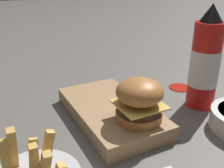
% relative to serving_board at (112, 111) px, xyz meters
% --- Properties ---
extents(ground_plane, '(6.00, 6.00, 0.00)m').
position_rel_serving_board_xyz_m(ground_plane, '(0.01, 0.00, -0.02)').
color(ground_plane, '#5B5651').
extents(serving_board, '(0.28, 0.15, 0.03)m').
position_rel_serving_board_xyz_m(serving_board, '(0.00, 0.00, 0.00)').
color(serving_board, '#A37A51').
rests_on(serving_board, ground_plane).
extents(burger, '(0.09, 0.09, 0.09)m').
position_rel_serving_board_xyz_m(burger, '(-0.08, -0.02, 0.06)').
color(burger, '#AD6B33').
rests_on(burger, serving_board).
extents(ketchup_bottle, '(0.07, 0.07, 0.24)m').
position_rel_serving_board_xyz_m(ketchup_bottle, '(-0.04, -0.22, 0.09)').
color(ketchup_bottle, red).
rests_on(ketchup_bottle, ground_plane).
extents(ketchup_puddle, '(0.06, 0.06, 0.00)m').
position_rel_serving_board_xyz_m(ketchup_puddle, '(0.06, -0.25, -0.02)').
color(ketchup_puddle, '#B21E14').
rests_on(ketchup_puddle, ground_plane).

